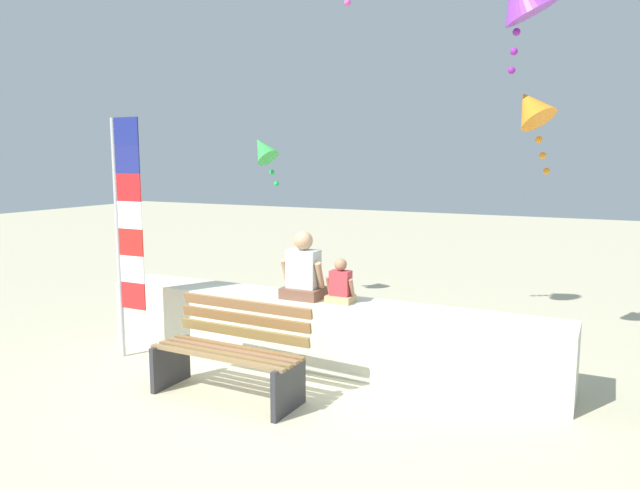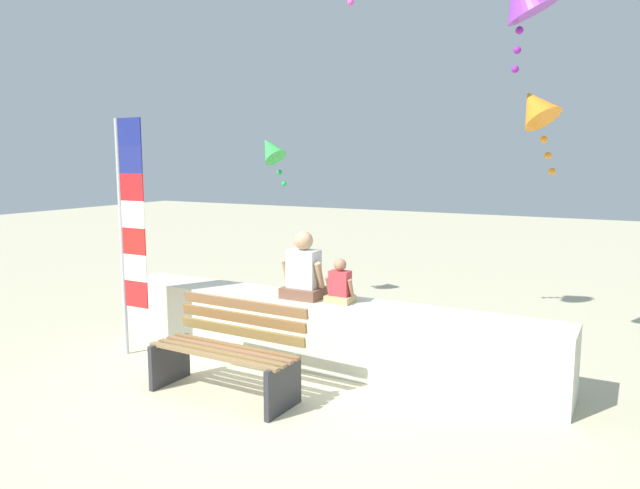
# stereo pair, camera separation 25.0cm
# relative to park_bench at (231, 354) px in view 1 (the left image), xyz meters

# --- Properties ---
(ground_plane) EXTENTS (40.00, 40.00, 0.00)m
(ground_plane) POSITION_rel_park_bench_xyz_m (0.33, 0.14, -0.41)
(ground_plane) COLOR beige
(seawall_ledge) EXTENTS (5.29, 0.62, 0.74)m
(seawall_ledge) POSITION_rel_park_bench_xyz_m (0.33, 1.16, -0.04)
(seawall_ledge) COLOR beige
(seawall_ledge) RESTS_ON ground
(park_bench) EXTENTS (1.51, 0.65, 0.88)m
(park_bench) POSITION_rel_park_bench_xyz_m (0.00, 0.00, 0.00)
(park_bench) COLOR olive
(park_bench) RESTS_ON ground
(person_adult) EXTENTS (0.48, 0.35, 0.74)m
(person_adult) POSITION_rel_park_bench_xyz_m (0.19, 1.12, 0.61)
(person_adult) COLOR brown
(person_adult) RESTS_ON seawall_ledge
(person_child) EXTENTS (0.31, 0.23, 0.47)m
(person_child) POSITION_rel_park_bench_xyz_m (0.63, 1.12, 0.51)
(person_child) COLOR tan
(person_child) RESTS_ON seawall_ledge
(flag_banner) EXTENTS (0.38, 0.05, 2.69)m
(flag_banner) POSITION_rel_park_bench_xyz_m (-1.65, 0.39, 1.12)
(flag_banner) COLOR #B7B7BC
(flag_banner) RESTS_ON ground
(kite_orange) EXTENTS (0.69, 0.72, 1.04)m
(kite_orange) POSITION_rel_park_bench_xyz_m (2.28, 2.60, 2.40)
(kite_orange) COLOR orange
(kite_green) EXTENTS (0.57, 0.56, 0.83)m
(kite_green) POSITION_rel_park_bench_xyz_m (-1.63, 3.26, 1.98)
(kite_green) COLOR green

